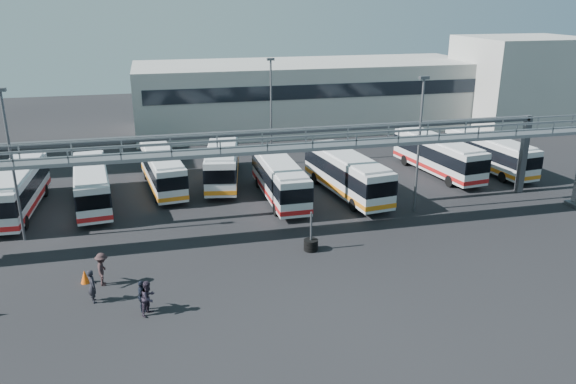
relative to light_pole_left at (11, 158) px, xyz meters
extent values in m
plane|color=black|center=(16.00, -8.00, -5.73)|extent=(140.00, 140.00, 0.00)
cube|color=gray|center=(16.00, -3.00, 0.37)|extent=(50.00, 1.80, 0.22)
cube|color=gray|center=(16.00, -3.85, 1.32)|extent=(50.00, 0.10, 0.10)
cube|color=gray|center=(16.00, -2.15, 1.32)|extent=(50.00, 0.10, 0.10)
cube|color=#4C4F54|center=(16.00, 1.00, 0.57)|extent=(45.00, 0.50, 0.35)
cube|color=#9E9E99|center=(28.00, 30.00, -1.73)|extent=(42.00, 14.00, 8.00)
cube|color=#B2B2AD|center=(54.00, 24.00, -0.23)|extent=(14.00, 12.00, 11.00)
cylinder|color=#4C4F54|center=(0.00, 0.00, -0.73)|extent=(0.18, 0.18, 10.00)
cube|color=#4C4F54|center=(0.00, 0.00, 4.37)|extent=(0.70, 0.35, 0.22)
cylinder|color=#4C4F54|center=(28.00, -1.00, -0.73)|extent=(0.18, 0.18, 10.00)
cube|color=#4C4F54|center=(28.00, -1.00, 4.37)|extent=(0.70, 0.35, 0.22)
cylinder|color=#4C4F54|center=(20.00, 14.00, -0.73)|extent=(0.18, 0.18, 10.00)
cube|color=#4C4F54|center=(20.00, 14.00, 4.37)|extent=(0.70, 0.35, 0.22)
cube|color=silver|center=(-1.33, 5.60, -3.89)|extent=(2.88, 11.16, 2.77)
cube|color=black|center=(-1.33, 5.60, -3.56)|extent=(2.94, 11.22, 1.11)
cube|color=#B41617|center=(-1.33, 5.60, -4.87)|extent=(2.93, 11.21, 0.35)
cube|color=silver|center=(-1.33, 5.60, -2.42)|extent=(2.59, 10.04, 0.16)
cylinder|color=black|center=(-0.31, 2.02, -5.22)|extent=(0.33, 1.02, 1.01)
cylinder|color=black|center=(-2.36, 9.18, -5.22)|extent=(0.33, 1.02, 1.01)
cylinder|color=black|center=(-0.08, 9.11, -5.22)|extent=(0.33, 1.02, 1.01)
cube|color=silver|center=(3.99, 5.90, -3.97)|extent=(3.55, 10.76, 2.64)
cube|color=black|center=(3.99, 5.90, -3.66)|extent=(3.61, 10.83, 1.06)
cube|color=#B41617|center=(3.99, 5.90, -4.91)|extent=(3.60, 10.82, 0.34)
cube|color=silver|center=(3.99, 5.90, -2.58)|extent=(3.19, 9.69, 0.15)
cylinder|color=black|center=(3.29, 2.43, -5.25)|extent=(0.39, 0.99, 0.96)
cylinder|color=black|center=(5.43, 2.66, -5.25)|extent=(0.39, 0.99, 0.96)
cylinder|color=black|center=(2.54, 9.15, -5.25)|extent=(0.39, 0.99, 0.96)
cylinder|color=black|center=(4.69, 9.38, -5.25)|extent=(0.39, 0.99, 0.96)
cube|color=silver|center=(9.46, 8.79, -4.01)|extent=(3.64, 10.59, 2.59)
cube|color=black|center=(9.46, 8.79, -3.70)|extent=(3.70, 10.66, 1.04)
cube|color=orange|center=(9.46, 8.79, -4.93)|extent=(3.69, 10.65, 0.33)
cube|color=silver|center=(9.46, 8.79, -2.63)|extent=(3.27, 9.53, 0.15)
cylinder|color=black|center=(8.82, 5.36, -5.26)|extent=(0.40, 0.97, 0.94)
cylinder|color=black|center=(10.92, 5.63, -5.26)|extent=(0.40, 0.97, 0.94)
cylinder|color=black|center=(7.99, 11.95, -5.26)|extent=(0.40, 0.97, 0.94)
cylinder|color=black|center=(10.09, 12.22, -5.26)|extent=(0.40, 0.97, 0.94)
cube|color=silver|center=(14.68, 9.54, -3.87)|extent=(4.37, 11.44, 2.79)
cube|color=black|center=(14.68, 9.54, -3.54)|extent=(4.44, 11.51, 1.12)
cube|color=orange|center=(14.68, 9.54, -4.86)|extent=(4.43, 11.50, 0.36)
cube|color=silver|center=(14.68, 9.54, -2.40)|extent=(3.94, 10.29, 0.16)
cylinder|color=black|center=(12.95, 6.20, -5.22)|extent=(0.47, 1.05, 1.02)
cylinder|color=black|center=(15.21, 5.82, -5.22)|extent=(0.47, 1.05, 1.02)
cylinder|color=black|center=(14.14, 13.25, -5.22)|extent=(0.47, 1.05, 1.02)
cylinder|color=black|center=(16.41, 12.87, -5.22)|extent=(0.47, 1.05, 1.02)
cube|color=silver|center=(18.51, 3.84, -3.96)|extent=(2.54, 10.69, 2.67)
cube|color=black|center=(18.51, 3.84, -3.64)|extent=(2.60, 10.75, 1.07)
cube|color=#B41617|center=(18.51, 3.84, -4.90)|extent=(2.59, 10.74, 0.34)
cube|color=silver|center=(18.51, 3.84, -2.55)|extent=(2.29, 9.62, 0.16)
cylinder|color=black|center=(17.46, 0.42, -5.24)|extent=(0.30, 0.97, 0.97)
cylinder|color=black|center=(19.65, 0.44, -5.24)|extent=(0.30, 0.97, 0.97)
cylinder|color=black|center=(17.38, 7.24, -5.24)|extent=(0.30, 0.97, 0.97)
cylinder|color=black|center=(19.57, 7.26, -5.24)|extent=(0.30, 0.97, 0.97)
cube|color=silver|center=(24.11, 3.66, -3.85)|extent=(4.05, 11.56, 2.83)
cube|color=black|center=(24.11, 3.66, -3.51)|extent=(4.12, 11.63, 1.13)
cube|color=orange|center=(24.11, 3.66, -4.85)|extent=(4.10, 11.62, 0.36)
cube|color=silver|center=(24.11, 3.66, -2.35)|extent=(3.64, 10.41, 0.16)
cylinder|color=black|center=(23.43, -0.08, -5.21)|extent=(0.44, 1.06, 1.03)
cylinder|color=black|center=(25.74, 0.22, -5.21)|extent=(0.44, 1.06, 1.03)
cylinder|color=black|center=(22.47, 7.10, -5.21)|extent=(0.44, 1.06, 1.03)
cylinder|color=black|center=(24.78, 7.41, -5.21)|extent=(0.44, 1.06, 1.03)
cube|color=silver|center=(34.18, 7.22, -3.89)|extent=(3.94, 11.32, 2.77)
cube|color=black|center=(34.18, 7.22, -3.56)|extent=(4.01, 11.39, 1.11)
cube|color=#B41617|center=(34.18, 7.22, -4.87)|extent=(3.99, 11.38, 0.35)
cube|color=silver|center=(34.18, 7.22, -2.42)|extent=(3.54, 10.19, 0.16)
cylinder|color=black|center=(33.51, 3.55, -5.22)|extent=(0.43, 1.04, 1.01)
cylinder|color=black|center=(35.77, 3.85, -5.22)|extent=(0.43, 1.04, 1.01)
cylinder|color=black|center=(32.59, 10.59, -5.22)|extent=(0.43, 1.04, 1.01)
cylinder|color=black|center=(34.85, 10.88, -5.22)|extent=(0.43, 1.04, 1.01)
cube|color=silver|center=(39.39, 7.09, -3.96)|extent=(3.67, 10.87, 2.66)
cube|color=black|center=(39.39, 7.09, -3.65)|extent=(3.74, 10.93, 1.07)
cube|color=orange|center=(39.39, 7.09, -4.90)|extent=(3.72, 10.92, 0.34)
cube|color=silver|center=(39.39, 7.09, -2.55)|extent=(3.30, 9.78, 0.15)
cylinder|color=black|center=(38.71, 3.58, -5.24)|extent=(0.40, 1.00, 0.97)
cylinder|color=black|center=(40.88, 3.84, -5.24)|extent=(0.40, 1.00, 0.97)
cylinder|color=black|center=(37.90, 10.35, -5.24)|extent=(0.40, 1.00, 0.97)
cylinder|color=black|center=(40.07, 10.61, -5.24)|extent=(0.40, 1.00, 0.97)
imported|color=black|center=(5.23, -9.62, -4.78)|extent=(0.64, 0.79, 1.89)
imported|color=#2C2331|center=(8.13, -11.59, -4.79)|extent=(1.11, 1.15, 1.87)
imported|color=#322122|center=(5.63, -7.78, -4.75)|extent=(0.75, 1.28, 1.95)
imported|color=black|center=(7.80, -11.22, -4.86)|extent=(0.53, 1.06, 1.73)
cone|color=#E5550C|center=(4.57, -7.30, -5.33)|extent=(0.66, 0.66, 0.80)
cylinder|color=black|center=(18.33, -6.08, -5.59)|extent=(0.93, 0.93, 0.22)
cylinder|color=black|center=(18.33, -6.08, -5.35)|extent=(0.93, 0.93, 0.22)
cylinder|color=black|center=(18.33, -6.08, -5.11)|extent=(0.93, 0.93, 0.22)
cylinder|color=#4C4F54|center=(18.33, -6.08, -4.40)|extent=(0.13, 0.13, 2.65)
camera|label=1|loc=(9.15, -37.89, 9.71)|focal=35.00mm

